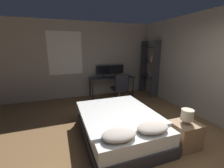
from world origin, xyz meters
TOP-DOWN VIEW (x-y plane):
  - wall_back at (-0.02, 4.14)m, footprint 12.00×0.08m
  - wall_side_right at (1.99, 1.50)m, footprint 0.06×12.00m
  - bed at (-0.42, 1.21)m, footprint 1.48×1.96m
  - nightstand at (0.60, 0.49)m, footprint 0.49×0.44m
  - bedside_lamp at (0.60, 0.49)m, footprint 0.22×0.22m
  - desk at (0.35, 3.79)m, footprint 1.68×0.56m
  - monitor_left at (0.07, 3.97)m, footprint 0.53×0.16m
  - monitor_right at (0.63, 3.97)m, footprint 0.53×0.16m
  - keyboard at (0.35, 3.62)m, footprint 0.42×0.13m
  - computer_mouse at (0.65, 3.62)m, footprint 0.07×0.05m
  - office_chair at (0.39, 3.12)m, footprint 0.52×0.52m
  - bookshelf at (1.80, 3.43)m, footprint 0.28×0.85m

SIDE VIEW (x-z plane):
  - nightstand at x=0.60m, z-range 0.00..0.48m
  - bed at x=-0.42m, z-range -0.04..0.56m
  - office_chair at x=0.39m, z-range -0.09..0.86m
  - desk at x=0.35m, z-range 0.28..1.00m
  - bedside_lamp at x=0.60m, z-range 0.51..0.77m
  - keyboard at x=0.35m, z-range 0.73..0.74m
  - computer_mouse at x=0.65m, z-range 0.73..0.76m
  - monitor_left at x=0.07m, z-range 0.76..1.18m
  - monitor_right at x=0.63m, z-range 0.76..1.18m
  - bookshelf at x=1.80m, z-range 0.08..2.13m
  - wall_side_right at x=1.99m, z-range 0.00..2.70m
  - wall_back at x=-0.02m, z-range 0.00..2.70m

